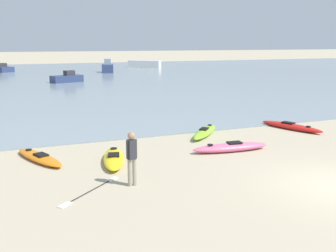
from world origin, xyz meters
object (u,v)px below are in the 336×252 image
moored_boat_1 (144,64)px  moored_boat_4 (67,78)px  kayak_on_sand_3 (291,126)px  moored_boat_0 (0,69)px  kayak_on_sand_1 (205,132)px  kayak_on_sand_4 (39,157)px  kayak_on_sand_0 (114,158)px  person_near_foreground (132,155)px  loose_paddle (91,191)px  kayak_on_sand_2 (231,147)px  moored_boat_2 (108,68)px

moored_boat_1 → moored_boat_4: bearing=-127.7°
kayak_on_sand_3 → moored_boat_0: bearing=106.1°
moored_boat_1 → moored_boat_4: size_ratio=1.40×
moored_boat_0 → moored_boat_1: moored_boat_0 is taller
kayak_on_sand_1 → kayak_on_sand_3: kayak_on_sand_1 is taller
kayak_on_sand_4 → moored_boat_4: bearing=79.8°
kayak_on_sand_3 → kayak_on_sand_1: bearing=174.9°
kayak_on_sand_0 → person_near_foreground: (-0.09, -2.63, 0.83)m
kayak_on_sand_0 → moored_boat_0: size_ratio=0.62×
loose_paddle → kayak_on_sand_3: bearing=22.5°
kayak_on_sand_1 → moored_boat_1: size_ratio=0.52×
moored_boat_0 → person_near_foreground: bearing=-85.6°
kayak_on_sand_2 → moored_boat_1: size_ratio=0.65×
moored_boat_2 → person_near_foreground: bearing=-102.9°
kayak_on_sand_1 → kayak_on_sand_4: kayak_on_sand_1 is taller
person_near_foreground → moored_boat_0: size_ratio=0.35×
moored_boat_4 → kayak_on_sand_4: bearing=-100.2°
kayak_on_sand_4 → person_near_foreground: size_ratio=1.88×
kayak_on_sand_1 → moored_boat_2: moored_boat_2 is taller
moored_boat_0 → kayak_on_sand_2: bearing=-80.0°
kayak_on_sand_1 → kayak_on_sand_3: (4.80, -0.43, -0.02)m
moored_boat_0 → moored_boat_4: (7.13, -20.27, -0.01)m
kayak_on_sand_2 → kayak_on_sand_4: (-7.42, 1.66, -0.05)m
moored_boat_1 → loose_paddle: (-20.76, -55.27, -0.67)m
kayak_on_sand_3 → moored_boat_0: (-14.28, 49.47, 0.36)m
moored_boat_2 → kayak_on_sand_4: bearing=-107.1°
moored_boat_4 → moored_boat_2: bearing=58.7°
kayak_on_sand_3 → moored_boat_4: (-7.15, 29.19, 0.36)m
kayak_on_sand_2 → moored_boat_1: bearing=74.7°
kayak_on_sand_4 → loose_paddle: 4.09m
kayak_on_sand_1 → moored_boat_0: size_ratio=0.54×
kayak_on_sand_0 → loose_paddle: (-1.41, -2.62, -0.14)m
person_near_foreground → kayak_on_sand_3: bearing=25.1°
moored_boat_0 → loose_paddle: moored_boat_0 is taller
kayak_on_sand_2 → moored_boat_0: bearing=100.0°
moored_boat_4 → kayak_on_sand_2: bearing=-86.3°
kayak_on_sand_0 → moored_boat_4: (2.82, 31.29, 0.35)m
kayak_on_sand_3 → person_near_foreground: bearing=-154.9°
kayak_on_sand_2 → kayak_on_sand_4: kayak_on_sand_2 is taller
kayak_on_sand_0 → moored_boat_4: 31.42m
moored_boat_0 → moored_boat_2: bearing=-26.5°
kayak_on_sand_0 → kayak_on_sand_1: (5.17, 2.53, 0.02)m
kayak_on_sand_2 → kayak_on_sand_1: bearing=83.8°
kayak_on_sand_4 → moored_boat_0: (-1.73, 50.26, 0.40)m
kayak_on_sand_4 → moored_boat_0: 50.29m
kayak_on_sand_3 → moored_boat_1: bearing=79.5°
kayak_on_sand_2 → kayak_on_sand_3: bearing=25.6°
moored_boat_2 → kayak_on_sand_0: bearing=-103.5°
kayak_on_sand_0 → moored_boat_0: moored_boat_0 is taller
moored_boat_2 → kayak_on_sand_3: bearing=-90.9°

